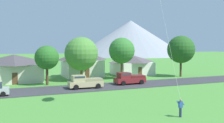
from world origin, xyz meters
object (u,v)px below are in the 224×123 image
house_rightmost (132,65)px  tree_left_of_center (47,58)px  tree_right_of_center (181,49)px  house_right_center (14,68)px  tree_near_left (122,51)px  tree_far_right (81,54)px  pickup_truck_maroon_west_side (129,78)px  pickup_truck_sand_east_side (85,82)px  house_leftmost (82,63)px

house_rightmost → tree_left_of_center: size_ratio=1.26×
tree_right_of_center → house_right_center: bearing=170.7°
house_rightmost → tree_near_left: tree_near_left is taller
tree_right_of_center → tree_far_right: tree_right_of_center is taller
tree_far_right → pickup_truck_maroon_west_side: (6.10, -7.46, -3.99)m
house_right_center → tree_near_left: (19.71, -3.89, 2.98)m
house_right_center → tree_far_right: 12.39m
tree_left_of_center → pickup_truck_sand_east_side: bearing=-51.8°
house_right_center → tree_near_left: bearing=-11.2°
house_leftmost → house_right_center: 13.79m
house_leftmost → pickup_truck_sand_east_side: (-3.98, -14.66, -1.78)m
house_right_center → tree_left_of_center: size_ratio=1.58×
tree_near_left → pickup_truck_maroon_west_side: size_ratio=1.56×
tree_left_of_center → tree_far_right: bearing=21.3°
house_rightmost → tree_right_of_center: 11.17m
house_rightmost → pickup_truck_sand_east_side: 20.74m
tree_left_of_center → tree_near_left: bearing=9.0°
tree_left_of_center → tree_far_right: 7.19m
house_right_center → pickup_truck_maroon_west_side: house_right_center is taller
house_right_center → tree_far_right: (11.59, -3.63, 2.49)m
tree_near_left → pickup_truck_maroon_west_side: (-2.02, -7.19, -4.49)m
tree_right_of_center → house_leftmost: bearing=157.8°
house_right_center → pickup_truck_sand_east_side: 15.55m
tree_right_of_center → pickup_truck_maroon_west_side: size_ratio=1.66×
house_leftmost → tree_right_of_center: tree_right_of_center is taller
tree_near_left → tree_far_right: size_ratio=0.99×
house_leftmost → house_right_center: house_leftmost is taller
tree_left_of_center → pickup_truck_maroon_west_side: tree_left_of_center is taller
tree_right_of_center → pickup_truck_maroon_west_side: tree_right_of_center is taller
house_right_center → tree_near_left: 20.31m
house_rightmost → tree_left_of_center: tree_left_of_center is taller
house_leftmost → tree_near_left: 9.27m
tree_right_of_center → pickup_truck_sand_east_side: tree_right_of_center is taller
house_rightmost → tree_near_left: 8.34m
house_leftmost → tree_left_of_center: (-8.65, -8.73, 1.73)m
tree_right_of_center → pickup_truck_maroon_west_side: bearing=-159.2°
house_rightmost → tree_left_of_center: (-20.01, -7.99, 2.27)m
tree_near_left → tree_far_right: bearing=178.1°
house_leftmost → tree_near_left: tree_near_left is taller
house_right_center → tree_left_of_center: (4.90, -6.24, 2.00)m
house_leftmost → tree_far_right: (-1.97, -6.12, 2.22)m
tree_right_of_center → pickup_truck_maroon_west_side: (-15.12, -5.73, -4.67)m
tree_near_left → tree_left_of_center: tree_near_left is taller
pickup_truck_maroon_west_side → pickup_truck_sand_east_side: 8.19m
house_rightmost → tree_right_of_center: bearing=-42.0°
house_right_center → tree_left_of_center: tree_left_of_center is taller
house_leftmost → house_right_center: (-13.56, -2.49, -0.27)m
tree_left_of_center → tree_far_right: (6.68, 2.61, 0.49)m
house_rightmost → pickup_truck_sand_east_side: house_rightmost is taller
house_leftmost → tree_right_of_center: 21.00m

